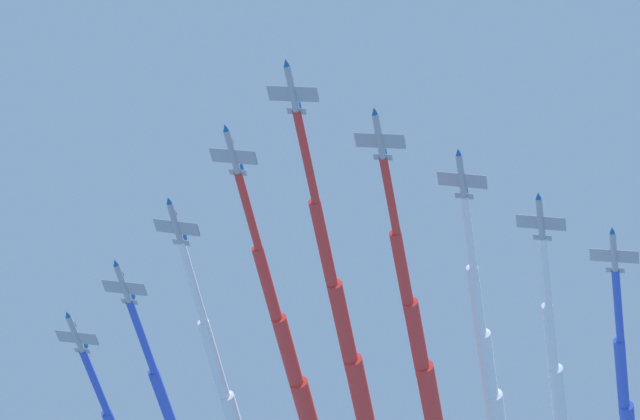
{
  "coord_description": "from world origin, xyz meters",
  "views": [
    {
      "loc": [
        109.1,
        -60.17,
        27.56
      ],
      "look_at": [
        0.0,
        0.0,
        199.32
      ],
      "focal_mm": 71.4,
      "sensor_mm": 36.0,
      "label": 1
    }
  ],
  "objects": [
    {
      "name": "jet_lead",
      "position": [
        -20.65,
        16.52,
        198.22
      ],
      "size": [
        66.47,
        54.73,
        4.46
      ],
      "color": "#9EA3AD"
    },
    {
      "name": "jet_port_inner",
      "position": [
        -16.16,
        28.99,
        197.93
      ],
      "size": [
        58.38,
        49.07,
        4.46
      ],
      "color": "#9EA3AD"
    },
    {
      "name": "jet_starboard_inner",
      "position": [
        -32.36,
        11.61,
        199.92
      ],
      "size": [
        59.92,
        51.07,
        4.57
      ],
      "color": "#9EA3AD"
    },
    {
      "name": "jet_port_mid",
      "position": [
        -16.91,
        44.73,
        199.11
      ],
      "size": [
        58.41,
        48.46,
        4.57
      ],
      "color": "#9EA3AD"
    },
    {
      "name": "jet_port_outer",
      "position": [
        -17.41,
        60.87,
        198.86
      ],
      "size": [
        57.97,
        48.39,
        4.51
      ],
      "color": "#9EA3AD"
    }
  ]
}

